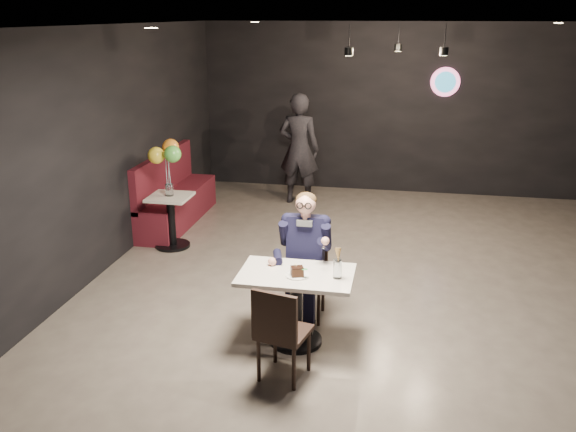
% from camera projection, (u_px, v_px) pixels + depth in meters
% --- Properties ---
extents(floor, '(9.00, 9.00, 0.00)m').
position_uv_depth(floor, '(380.00, 295.00, 7.12)').
color(floor, slate).
rests_on(floor, ground).
extents(wall_sign, '(0.50, 0.06, 0.50)m').
position_uv_depth(wall_sign, '(445.00, 82.00, 10.50)').
color(wall_sign, pink).
rests_on(wall_sign, floor).
extents(pendant_lights, '(1.40, 1.20, 0.36)m').
position_uv_depth(pendant_lights, '(398.00, 33.00, 8.07)').
color(pendant_lights, black).
rests_on(pendant_lights, floor).
extents(main_table, '(1.10, 0.70, 0.75)m').
position_uv_depth(main_table, '(296.00, 308.00, 5.98)').
color(main_table, white).
rests_on(main_table, floor).
extents(chair_far, '(0.42, 0.46, 0.92)m').
position_uv_depth(chair_far, '(305.00, 277.00, 6.46)').
color(chair_far, black).
rests_on(chair_far, floor).
extents(chair_near, '(0.51, 0.54, 0.92)m').
position_uv_depth(chair_near, '(284.00, 330.00, 5.39)').
color(chair_near, black).
rests_on(chair_near, floor).
extents(seated_man, '(0.60, 0.80, 1.44)m').
position_uv_depth(seated_man, '(306.00, 255.00, 6.38)').
color(seated_man, black).
rests_on(seated_man, floor).
extents(dessert_plate, '(0.22, 0.22, 0.01)m').
position_uv_depth(dessert_plate, '(297.00, 275.00, 5.79)').
color(dessert_plate, white).
rests_on(dessert_plate, main_table).
extents(cake_slice, '(0.14, 0.13, 0.08)m').
position_uv_depth(cake_slice, '(297.00, 272.00, 5.76)').
color(cake_slice, black).
rests_on(cake_slice, dessert_plate).
extents(mint_leaf, '(0.07, 0.04, 0.01)m').
position_uv_depth(mint_leaf, '(304.00, 269.00, 5.72)').
color(mint_leaf, '#297F3A').
rests_on(mint_leaf, cake_slice).
extents(sundae_glass, '(0.08, 0.08, 0.18)m').
position_uv_depth(sundae_glass, '(337.00, 269.00, 5.72)').
color(sundae_glass, silver).
rests_on(sundae_glass, main_table).
extents(wafer_cone, '(0.08, 0.08, 0.13)m').
position_uv_depth(wafer_cone, '(338.00, 255.00, 5.65)').
color(wafer_cone, tan).
rests_on(wafer_cone, sundae_glass).
extents(booth_bench, '(0.55, 2.20, 1.10)m').
position_uv_depth(booth_bench, '(176.00, 189.00, 9.40)').
color(booth_bench, '#4B1019').
rests_on(booth_bench, floor).
extents(side_table, '(0.55, 0.55, 0.69)m').
position_uv_depth(side_table, '(172.00, 223.00, 8.48)').
color(side_table, white).
rests_on(side_table, floor).
extents(balloon_vase, '(0.11, 0.11, 0.16)m').
position_uv_depth(balloon_vase, '(169.00, 190.00, 8.32)').
color(balloon_vase, silver).
rests_on(balloon_vase, side_table).
extents(balloon_bunch, '(0.42, 0.42, 0.69)m').
position_uv_depth(balloon_bunch, '(168.00, 160.00, 8.19)').
color(balloon_bunch, yellow).
rests_on(balloon_bunch, balloon_vase).
extents(passerby, '(0.72, 0.51, 1.89)m').
position_uv_depth(passerby, '(299.00, 149.00, 10.29)').
color(passerby, black).
rests_on(passerby, floor).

